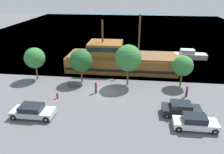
{
  "coord_description": "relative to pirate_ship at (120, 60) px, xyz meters",
  "views": [
    {
      "loc": [
        4.19,
        -26.29,
        13.3
      ],
      "look_at": [
        0.91,
        2.0,
        1.2
      ],
      "focal_mm": 35.0,
      "sensor_mm": 36.0,
      "label": 1
    }
  ],
  "objects": [
    {
      "name": "tree_row_mideast",
      "position": [
        -5.18,
        -5.6,
        1.6
      ],
      "size": [
        3.24,
        3.24,
        4.93
      ],
      "color": "brown",
      "rests_on": "ground_plane"
    },
    {
      "name": "parked_car_curb_front",
      "position": [
        7.81,
        -13.13,
        -0.97
      ],
      "size": [
        4.17,
        2.02,
        1.49
      ],
      "color": "black",
      "rests_on": "ground_plane"
    },
    {
      "name": "tree_row_west",
      "position": [
        9.06,
        -5.46,
        1.34
      ],
      "size": [
        2.82,
        2.82,
        4.47
      ],
      "color": "brown",
      "rests_on": "ground_plane"
    },
    {
      "name": "parked_car_curb_rear",
      "position": [
        8.73,
        -15.51,
        -0.97
      ],
      "size": [
        4.29,
        1.82,
        1.49
      ],
      "color": "white",
      "rests_on": "ground_plane"
    },
    {
      "name": "pirate_ship",
      "position": [
        0.0,
        0.0,
        0.0
      ],
      "size": [
        19.36,
        5.71,
        9.16
      ],
      "color": "brown",
      "rests_on": "water_surface"
    },
    {
      "name": "tree_row_midwest",
      "position": [
        1.56,
        -5.84,
        2.28
      ],
      "size": [
        3.7,
        3.7,
        5.85
      ],
      "color": "brown",
      "rests_on": "ground_plane"
    },
    {
      "name": "bench_promenade_east",
      "position": [
        -5.78,
        -7.46,
        -1.26
      ],
      "size": [
        1.82,
        0.45,
        0.85
      ],
      "color": "#4C4742",
      "rests_on": "ground_plane"
    },
    {
      "name": "fire_hydrant",
      "position": [
        -7.03,
        -11.02,
        -1.29
      ],
      "size": [
        0.42,
        0.25,
        0.76
      ],
      "color": "red",
      "rests_on": "ground_plane"
    },
    {
      "name": "moored_boat_dockside",
      "position": [
        12.82,
        7.6,
        -1.02
      ],
      "size": [
        6.33,
        2.03,
        1.79
      ],
      "color": "#B7B2A8",
      "rests_on": "water_surface"
    },
    {
      "name": "pedestrian_walking_near",
      "position": [
        9.26,
        -8.62,
        -0.9
      ],
      "size": [
        0.32,
        0.32,
        1.59
      ],
      "color": "#232838",
      "rests_on": "ground_plane"
    },
    {
      "name": "pedestrian_walking_far",
      "position": [
        -2.47,
        -8.95,
        -0.85
      ],
      "size": [
        0.32,
        0.32,
        1.68
      ],
      "color": "#232838",
      "rests_on": "ground_plane"
    },
    {
      "name": "water_surface",
      "position": [
        -1.55,
        35.83,
        -1.7
      ],
      "size": [
        80.0,
        80.0,
        0.0
      ],
      "primitive_type": "plane",
      "color": "#38667F",
      "rests_on": "ground"
    },
    {
      "name": "ground_plane",
      "position": [
        -1.55,
        -8.17,
        -1.7
      ],
      "size": [
        160.0,
        160.0,
        0.0
      ],
      "primitive_type": "plane",
      "color": "#5B5B5E"
    },
    {
      "name": "tree_row_east",
      "position": [
        -12.21,
        -5.34,
        1.62
      ],
      "size": [
        3.04,
        3.04,
        4.86
      ],
      "color": "brown",
      "rests_on": "ground_plane"
    },
    {
      "name": "parked_car_curb_mid",
      "position": [
        -8.21,
        -15.35,
        -1.0
      ],
      "size": [
        4.57,
        2.02,
        1.4
      ],
      "color": "#B7BCC6",
      "rests_on": "ground_plane"
    }
  ]
}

